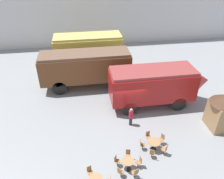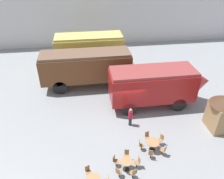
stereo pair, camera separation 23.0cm
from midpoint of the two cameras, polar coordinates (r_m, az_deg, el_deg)
name	(u,v)px [view 1 (the left image)]	position (r m, az deg, el deg)	size (l,w,h in m)	color
ground_plane	(126,110)	(18.87, 3.44, -5.44)	(80.00, 80.00, 0.00)	gray
backdrop_wall	(103,13)	(31.34, -2.52, 19.45)	(44.00, 0.15, 9.00)	silver
passenger_coach_vintage	(88,49)	(25.08, -6.48, 10.48)	(7.48, 2.74, 3.84)	#E0C64C
passenger_coach_wooden	(85,66)	(21.28, -7.27, 6.09)	(8.57, 2.61, 3.60)	brown
streamlined_locomotive	(159,83)	(18.91, 11.76, 1.59)	(8.71, 2.70, 3.44)	maroon
cafe_table_near	(128,163)	(14.17, 3.69, -18.62)	(0.76, 0.76, 0.78)	black
cafe_table_far	(154,143)	(15.47, 10.44, -13.60)	(0.90, 0.90, 0.73)	black
cafe_chair_0	(139,161)	(14.40, 6.68, -18.16)	(0.37, 0.36, 0.87)	black
cafe_chair_1	(128,154)	(14.71, 3.73, -16.52)	(0.36, 0.38, 0.87)	black
cafe_chair_2	(117,160)	(14.38, 0.71, -17.95)	(0.40, 0.39, 0.87)	black
cafe_chair_3	(120,172)	(13.86, 1.68, -20.69)	(0.41, 0.40, 0.87)	black
cafe_chair_4	(135,173)	(13.87, 5.58, -20.81)	(0.38, 0.40, 0.87)	black
cafe_chair_6	(90,171)	(13.96, -6.33, -20.42)	(0.38, 0.39, 0.87)	black
cafe_chair_8	(148,136)	(16.01, 9.00, -11.84)	(0.36, 0.38, 0.87)	black
cafe_chair_9	(142,144)	(15.38, 7.32, -13.96)	(0.37, 0.36, 0.87)	black
cafe_chair_10	(152,153)	(14.96, 9.97, -16.01)	(0.38, 0.40, 0.87)	black
cafe_chair_11	(165,149)	(15.34, 13.26, -14.92)	(0.40, 0.40, 0.87)	black
cafe_chair_12	(162,139)	(15.99, 12.49, -12.40)	(0.40, 0.39, 0.87)	black
visitor_person	(131,116)	(16.93, 4.58, -6.97)	(0.34, 0.34, 1.59)	#262633
ticket_kiosk	(224,109)	(18.18, 26.89, -4.62)	(2.34, 2.34, 3.00)	#99754C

